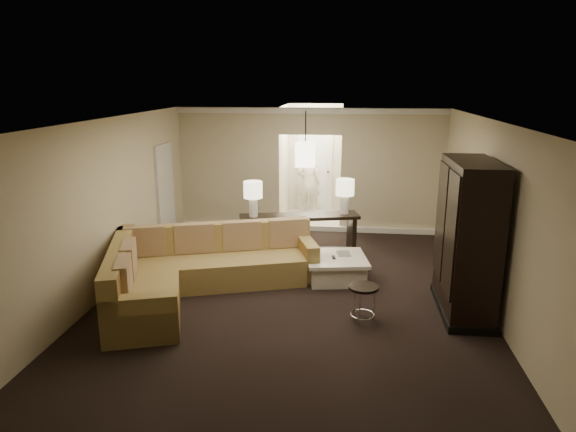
# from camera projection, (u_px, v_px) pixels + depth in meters

# --- Properties ---
(ground) EXTENTS (8.00, 8.00, 0.00)m
(ground) POSITION_uv_depth(u_px,v_px,m) (291.00, 301.00, 8.11)
(ground) COLOR black
(ground) RESTS_ON ground
(wall_back) EXTENTS (6.00, 0.04, 2.80)m
(wall_back) POSITION_uv_depth(u_px,v_px,m) (310.00, 170.00, 11.59)
(wall_back) COLOR beige
(wall_back) RESTS_ON ground
(wall_front) EXTENTS (6.00, 0.04, 2.80)m
(wall_front) POSITION_uv_depth(u_px,v_px,m) (235.00, 348.00, 3.91)
(wall_front) COLOR beige
(wall_front) RESTS_ON ground
(wall_left) EXTENTS (0.04, 8.00, 2.80)m
(wall_left) POSITION_uv_depth(u_px,v_px,m) (102.00, 210.00, 8.08)
(wall_left) COLOR beige
(wall_left) RESTS_ON ground
(wall_right) EXTENTS (0.04, 8.00, 2.80)m
(wall_right) POSITION_uv_depth(u_px,v_px,m) (497.00, 221.00, 7.42)
(wall_right) COLOR beige
(wall_right) RESTS_ON ground
(ceiling) EXTENTS (6.00, 8.00, 0.02)m
(ceiling) POSITION_uv_depth(u_px,v_px,m) (291.00, 121.00, 7.39)
(ceiling) COLOR white
(ceiling) RESTS_ON wall_back
(crown_molding) EXTENTS (6.00, 0.10, 0.12)m
(crown_molding) POSITION_uv_depth(u_px,v_px,m) (310.00, 111.00, 11.20)
(crown_molding) COLOR white
(crown_molding) RESTS_ON wall_back
(baseboard) EXTENTS (6.00, 0.10, 0.12)m
(baseboard) POSITION_uv_depth(u_px,v_px,m) (309.00, 228.00, 11.89)
(baseboard) COLOR white
(baseboard) RESTS_ON ground
(side_door) EXTENTS (0.05, 0.90, 2.10)m
(side_door) POSITION_uv_depth(u_px,v_px,m) (166.00, 194.00, 10.85)
(side_door) COLOR silver
(side_door) RESTS_ON ground
(foyer) EXTENTS (1.44, 2.02, 2.80)m
(foyer) POSITION_uv_depth(u_px,v_px,m) (314.00, 165.00, 12.91)
(foyer) COLOR beige
(foyer) RESTS_ON ground
(sectional_sofa) EXTENTS (3.48, 3.42, 0.99)m
(sectional_sofa) POSITION_uv_depth(u_px,v_px,m) (196.00, 270.00, 8.31)
(sectional_sofa) COLOR brown
(sectional_sofa) RESTS_ON ground
(coffee_table) EXTENTS (1.18, 1.18, 0.43)m
(coffee_table) POSITION_uv_depth(u_px,v_px,m) (336.00, 268.00, 8.94)
(coffee_table) COLOR white
(coffee_table) RESTS_ON ground
(console_table) EXTENTS (2.34, 1.05, 0.88)m
(console_table) POSITION_uv_depth(u_px,v_px,m) (299.00, 233.00, 9.90)
(console_table) COLOR black
(console_table) RESTS_ON ground
(armoire) EXTENTS (0.68, 1.59, 2.29)m
(armoire) POSITION_uv_depth(u_px,v_px,m) (467.00, 242.00, 7.47)
(armoire) COLOR black
(armoire) RESTS_ON ground
(drink_table) EXTENTS (0.43, 0.43, 0.54)m
(drink_table) POSITION_uv_depth(u_px,v_px,m) (363.00, 296.00, 7.34)
(drink_table) COLOR black
(drink_table) RESTS_ON ground
(table_lamp_left) EXTENTS (0.35, 0.35, 0.67)m
(table_lamp_left) POSITION_uv_depth(u_px,v_px,m) (253.00, 193.00, 9.59)
(table_lamp_left) COLOR white
(table_lamp_left) RESTS_ON console_table
(table_lamp_right) EXTENTS (0.35, 0.35, 0.67)m
(table_lamp_right) POSITION_uv_depth(u_px,v_px,m) (345.00, 191.00, 9.80)
(table_lamp_right) COLOR white
(table_lamp_right) RESTS_ON console_table
(pendant_light) EXTENTS (0.38, 0.38, 1.09)m
(pendant_light) POSITION_uv_depth(u_px,v_px,m) (305.00, 154.00, 10.20)
(pendant_light) COLOR black
(pendant_light) RESTS_ON ceiling
(person) EXTENTS (0.67, 0.46, 1.78)m
(person) POSITION_uv_depth(u_px,v_px,m) (309.00, 180.00, 13.18)
(person) COLOR beige
(person) RESTS_ON ground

